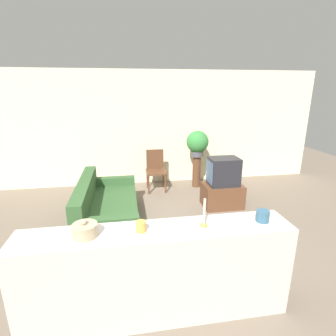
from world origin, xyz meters
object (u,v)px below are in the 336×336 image
television (223,171)px  decorative_bowl (85,230)px  couch (106,210)px  potted_plant (197,143)px  wooden_chair (156,168)px

television → decorative_bowl: size_ratio=2.54×
couch → potted_plant: bearing=37.3°
couch → decorative_bowl: (-0.01, -2.04, 0.78)m
potted_plant → decorative_bowl: potted_plant is taller
television → potted_plant: (-0.21, 1.16, 0.34)m
couch → potted_plant: potted_plant is taller
television → wooden_chair: bearing=136.6°
television → decorative_bowl: 3.32m
couch → wooden_chair: 1.85m
couch → potted_plant: (2.03, 1.54, 0.80)m
couch → wooden_chair: (1.04, 1.51, 0.25)m
couch → potted_plant: size_ratio=3.18×
television → wooden_chair: 1.66m
couch → television: size_ratio=3.27×
couch → television: (2.24, 0.38, 0.46)m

